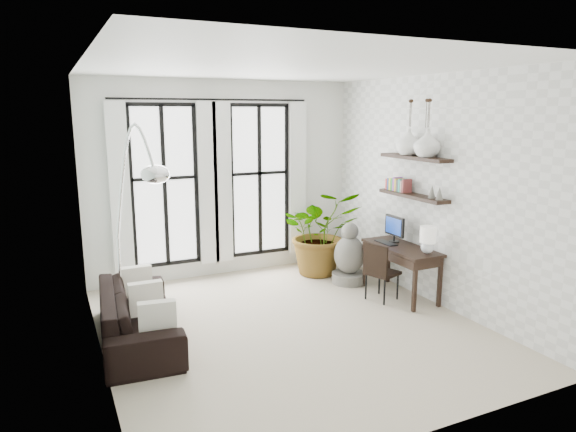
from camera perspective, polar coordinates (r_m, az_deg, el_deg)
floor at (r=6.70m, az=0.22°, el=-12.16°), size 5.00×5.00×0.00m
ceiling at (r=6.16m, az=0.24°, el=16.27°), size 5.00×5.00×0.00m
wall_left at (r=5.66m, az=-20.81°, el=-0.34°), size 0.00×5.00×5.00m
wall_right at (r=7.47m, az=16.03°, el=2.67°), size 0.00×5.00×5.00m
wall_back at (r=8.53m, az=-7.04°, el=4.07°), size 4.50×0.00×4.50m
windows at (r=8.41m, az=-8.17°, el=3.66°), size 3.26×0.13×2.65m
wall_shelves at (r=7.62m, az=13.59°, el=3.93°), size 0.25×1.30×0.60m
sofa at (r=6.49m, az=-16.32°, el=-10.45°), size 1.01×2.20×0.62m
throw_pillows at (r=6.44m, az=-15.53°, el=-8.79°), size 0.40×1.52×0.40m
plant at (r=8.60m, az=3.65°, el=-1.76°), size 1.55×1.43×1.44m
desk at (r=7.65m, az=12.69°, el=-3.74°), size 0.55×1.29×1.16m
desk_chair at (r=7.50m, az=10.10°, el=-5.75°), size 0.51×0.51×0.85m
arc_lamp at (r=6.45m, az=-16.69°, el=4.23°), size 0.76×0.97×2.56m
buddha at (r=8.24m, az=6.83°, el=-4.63°), size 0.55×0.55×0.98m
vase_a at (r=7.35m, az=15.21°, el=7.81°), size 0.37×0.37×0.38m
vase_b at (r=7.66m, az=13.26°, el=8.03°), size 0.37×0.37×0.38m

